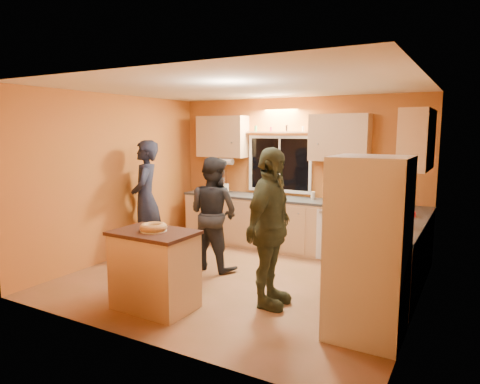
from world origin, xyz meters
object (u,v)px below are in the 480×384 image
Objects in this scene: refrigerator at (368,248)px; person_left at (146,199)px; person_right at (270,228)px; person_center at (213,213)px; island at (155,269)px.

person_left is (-3.79, 1.07, 0.04)m from refrigerator.
person_center is at bearing 54.50° from person_right.
person_right reaches higher than island.
refrigerator is at bearing 43.14° from person_left.
person_center is at bearing 57.91° from person_left.
person_left reaches higher than island.
person_right is (2.63, -0.86, -0.02)m from person_left.
person_center is at bearing 97.96° from island.
person_left is 2.77m from person_right.
island is at bearing 12.81° from person_left.
person_right reaches higher than refrigerator.
person_center is (-2.47, 1.05, -0.07)m from refrigerator.
island is 0.57× the size of person_center.
person_left is 1.32m from person_center.
island is 0.50× the size of person_left.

